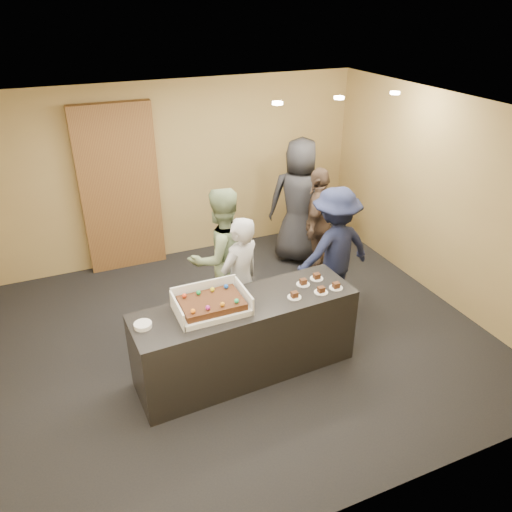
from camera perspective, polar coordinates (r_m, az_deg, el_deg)
name	(u,v)px	position (r m, az deg, el deg)	size (l,w,h in m)	color
room	(229,240)	(5.50, -3.09, 1.85)	(6.04, 6.00, 2.70)	black
serving_counter	(246,338)	(5.48, -1.17, -9.31)	(2.40, 0.70, 0.90)	black
storage_cabinet	(120,190)	(7.55, -15.28, 7.32)	(1.12, 0.15, 2.46)	brown
cake_box	(211,306)	(5.11, -5.18, -5.66)	(0.73, 0.50, 0.21)	white
sheet_cake	(211,303)	(5.06, -5.11, -5.34)	(0.62, 0.43, 0.12)	#341C0B
plate_stack	(143,325)	(4.98, -12.80, -7.71)	(0.17, 0.17, 0.04)	white
slice_a	(294,296)	(5.31, 4.41, -4.53)	(0.15, 0.15, 0.07)	white
slice_b	(303,283)	(5.54, 5.41, -3.05)	(0.15, 0.15, 0.07)	white
slice_c	(321,291)	(5.42, 7.45, -3.94)	(0.15, 0.15, 0.07)	white
slice_d	(317,277)	(5.67, 6.95, -2.39)	(0.15, 0.15, 0.07)	white
slice_e	(336,286)	(5.52, 9.13, -3.43)	(0.15, 0.15, 0.07)	white
person_server_grey	(240,281)	(5.79, -1.83, -2.89)	(0.58, 0.38, 1.60)	#B1B1B6
person_sage_man	(221,257)	(6.12, -3.99, -0.14)	(0.87, 0.67, 1.78)	gray
person_navy_man	(334,250)	(6.47, 8.93, 0.67)	(1.08, 0.62, 1.68)	#191F3E
person_brown_extra	(318,223)	(7.26, 7.10, 3.82)	(0.97, 0.40, 1.65)	brown
person_dark_suit	(300,201)	(7.61, 5.02, 6.24)	(0.94, 0.61, 1.93)	#26272C
ceiling_spotlights	(339,98)	(6.20, 9.47, 17.41)	(1.72, 0.12, 0.03)	#FFEAC6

